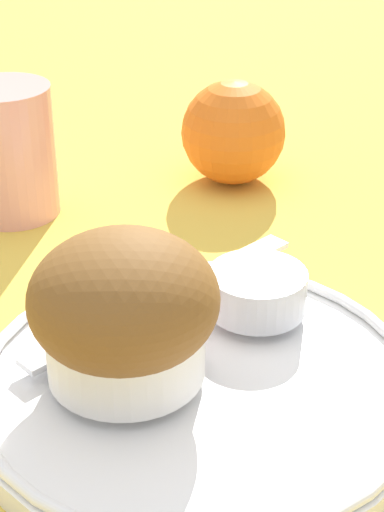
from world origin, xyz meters
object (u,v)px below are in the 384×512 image
muffin (123,310)px  butter_knife (167,297)px  juice_glass (9,151)px  orange_fruit (233,132)px

muffin → butter_knife: size_ratio=0.51×
muffin → juice_glass: same height
orange_fruit → butter_knife: bearing=-120.4°
butter_knife → orange_fruit: orange_fruit is taller
butter_knife → orange_fruit: bearing=33.9°
orange_fruit → juice_glass: 0.17m
muffin → juice_glass: bearing=95.8°
juice_glass → muffin: bearing=-84.2°
butter_knife → juice_glass: (-0.06, 0.18, 0.03)m
muffin → orange_fruit: size_ratio=1.14×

